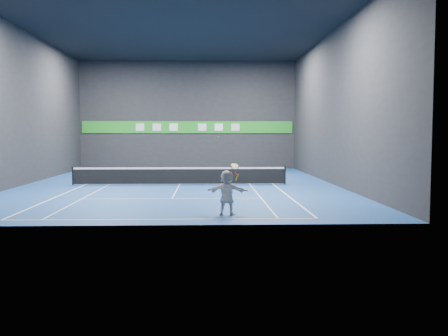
{
  "coord_description": "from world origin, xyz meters",
  "views": [
    {
      "loc": [
        1.63,
        -29.14,
        3.0
      ],
      "look_at": [
        2.34,
        -7.76,
        1.5
      ],
      "focal_mm": 40.0,
      "sensor_mm": 36.0,
      "label": 1
    }
  ],
  "objects_px": {
    "tennis_net": "(180,175)",
    "tennis_racket": "(235,168)",
    "player": "(227,193)",
    "tennis_ball": "(219,137)"
  },
  "relations": [
    {
      "from": "player",
      "to": "tennis_net",
      "type": "bearing_deg",
      "value": -65.0
    },
    {
      "from": "player",
      "to": "tennis_racket",
      "type": "height_order",
      "value": "tennis_racket"
    },
    {
      "from": "player",
      "to": "tennis_racket",
      "type": "bearing_deg",
      "value": -158.0
    },
    {
      "from": "tennis_net",
      "to": "player",
      "type": "bearing_deg",
      "value": -77.99
    },
    {
      "from": "player",
      "to": "tennis_ball",
      "type": "xyz_separation_m",
      "value": [
        -0.3,
        -0.02,
        2.03
      ]
    },
    {
      "from": "player",
      "to": "tennis_racket",
      "type": "xyz_separation_m",
      "value": [
        0.3,
        0.05,
        0.89
      ]
    },
    {
      "from": "player",
      "to": "tennis_ball",
      "type": "relative_size",
      "value": 24.56
    },
    {
      "from": "tennis_racket",
      "to": "tennis_ball",
      "type": "bearing_deg",
      "value": -173.56
    },
    {
      "from": "tennis_net",
      "to": "tennis_racket",
      "type": "distance_m",
      "value": 11.34
    },
    {
      "from": "tennis_net",
      "to": "tennis_racket",
      "type": "height_order",
      "value": "tennis_racket"
    }
  ]
}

